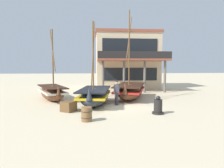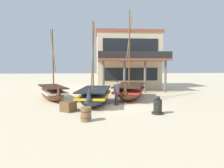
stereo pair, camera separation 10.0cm
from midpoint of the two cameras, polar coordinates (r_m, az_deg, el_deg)
The scene contains 9 objects.
ground_plane at distance 14.24m, azimuth 0.56°, elevation -5.97°, with size 120.00×120.00×0.00m, color beige.
fishing_boat_near_left at distance 17.15m, azimuth -15.87°, elevation -2.17°, with size 3.10×4.62×5.54m.
fishing_boat_centre_large at distance 17.10m, azimuth 5.16°, elevation -1.87°, with size 3.51×5.50×6.96m.
fishing_boat_far_right at distance 14.47m, azimuth -4.61°, elevation -3.25°, with size 2.56×4.84×5.71m.
fisherman_by_hull at distance 14.37m, azimuth 1.46°, elevation -2.51°, with size 0.41×0.33×1.68m.
capstan_winch at distance 12.10m, azimuth 12.64°, elevation -6.09°, with size 0.67×0.67×1.03m.
wooden_barrel at distance 10.37m, azimuth -6.86°, elevation -8.21°, with size 0.56×0.56×0.70m.
cargo_crate at distance 12.73m, azimuth -11.66°, elevation -6.02°, with size 0.73×0.73×0.61m, color brown.
harbor_building_main at distance 25.75m, azimuth 4.25°, elevation 6.51°, with size 7.63×8.08×6.76m.
Camera 2 is at (-1.32, -13.92, 2.72)m, focal length 33.38 mm.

